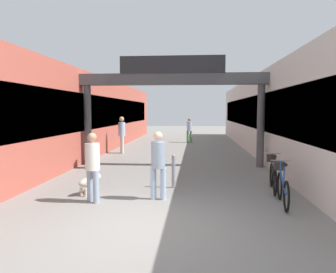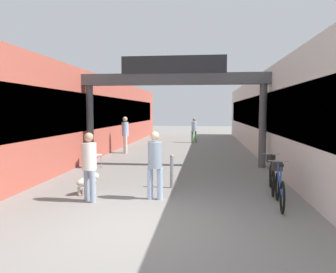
{
  "view_description": "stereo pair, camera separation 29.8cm",
  "coord_description": "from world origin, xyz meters",
  "px_view_note": "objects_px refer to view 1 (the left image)",
  "views": [
    {
      "loc": [
        0.9,
        -5.85,
        2.14
      ],
      "look_at": [
        0.0,
        4.76,
        1.3
      ],
      "focal_mm": 35.0,
      "sensor_mm": 36.0,
      "label": 1
    },
    {
      "loc": [
        1.2,
        -5.82,
        2.14
      ],
      "look_at": [
        0.0,
        4.76,
        1.3
      ],
      "focal_mm": 35.0,
      "sensor_mm": 36.0,
      "label": 2
    }
  ],
  "objects_px": {
    "pedestrian_with_dog": "(92,163)",
    "bicycle_black_second": "(273,174)",
    "pedestrian_companion": "(158,161)",
    "pedestrian_elderly_walking": "(189,129)",
    "pedestrian_carrying_crate": "(122,132)",
    "dog_on_leash": "(90,182)",
    "cafe_chair_aluminium_nearer": "(93,154)",
    "bollard_post_metal": "(173,171)",
    "bicycle_blue_nearest": "(282,185)"
  },
  "relations": [
    {
      "from": "pedestrian_elderly_walking",
      "to": "dog_on_leash",
      "type": "relative_size",
      "value": 2.26
    },
    {
      "from": "pedestrian_with_dog",
      "to": "bicycle_blue_nearest",
      "type": "height_order",
      "value": "pedestrian_with_dog"
    },
    {
      "from": "pedestrian_companion",
      "to": "pedestrian_elderly_walking",
      "type": "bearing_deg",
      "value": 88.15
    },
    {
      "from": "pedestrian_elderly_walking",
      "to": "bicycle_blue_nearest",
      "type": "distance_m",
      "value": 14.65
    },
    {
      "from": "bicycle_blue_nearest",
      "to": "bollard_post_metal",
      "type": "relative_size",
      "value": 1.8
    },
    {
      "from": "dog_on_leash",
      "to": "bicycle_blue_nearest",
      "type": "bearing_deg",
      "value": -6.13
    },
    {
      "from": "pedestrian_carrying_crate",
      "to": "pedestrian_elderly_walking",
      "type": "height_order",
      "value": "pedestrian_carrying_crate"
    },
    {
      "from": "pedestrian_carrying_crate",
      "to": "bicycle_black_second",
      "type": "height_order",
      "value": "pedestrian_carrying_crate"
    },
    {
      "from": "pedestrian_with_dog",
      "to": "pedestrian_elderly_walking",
      "type": "distance_m",
      "value": 14.79
    },
    {
      "from": "pedestrian_companion",
      "to": "cafe_chair_aluminium_nearer",
      "type": "bearing_deg",
      "value": 125.56
    },
    {
      "from": "bicycle_blue_nearest",
      "to": "cafe_chair_aluminium_nearer",
      "type": "bearing_deg",
      "value": 143.8
    },
    {
      "from": "pedestrian_with_dog",
      "to": "dog_on_leash",
      "type": "xyz_separation_m",
      "value": [
        -0.3,
        0.72,
        -0.61
      ]
    },
    {
      "from": "pedestrian_carrying_crate",
      "to": "dog_on_leash",
      "type": "xyz_separation_m",
      "value": [
        1.01,
        -8.06,
        -0.74
      ]
    },
    {
      "from": "pedestrian_with_dog",
      "to": "pedestrian_carrying_crate",
      "type": "bearing_deg",
      "value": 98.48
    },
    {
      "from": "cafe_chair_aluminium_nearer",
      "to": "bollard_post_metal",
      "type": "bearing_deg",
      "value": -41.77
    },
    {
      "from": "pedestrian_companion",
      "to": "bicycle_black_second",
      "type": "distance_m",
      "value": 3.23
    },
    {
      "from": "bicycle_black_second",
      "to": "cafe_chair_aluminium_nearer",
      "type": "bearing_deg",
      "value": 153.59
    },
    {
      "from": "bollard_post_metal",
      "to": "cafe_chair_aluminium_nearer",
      "type": "bearing_deg",
      "value": 138.23
    },
    {
      "from": "bicycle_blue_nearest",
      "to": "bollard_post_metal",
      "type": "distance_m",
      "value": 2.94
    },
    {
      "from": "pedestrian_companion",
      "to": "cafe_chair_aluminium_nearer",
      "type": "xyz_separation_m",
      "value": [
        -2.94,
        4.11,
        -0.4
      ]
    },
    {
      "from": "bicycle_black_second",
      "to": "cafe_chair_aluminium_nearer",
      "type": "distance_m",
      "value": 6.59
    },
    {
      "from": "pedestrian_with_dog",
      "to": "bicycle_black_second",
      "type": "distance_m",
      "value": 4.76
    },
    {
      "from": "pedestrian_companion",
      "to": "bicycle_blue_nearest",
      "type": "relative_size",
      "value": 0.98
    },
    {
      "from": "dog_on_leash",
      "to": "bicycle_blue_nearest",
      "type": "xyz_separation_m",
      "value": [
        4.67,
        -0.5,
        0.11
      ]
    },
    {
      "from": "pedestrian_elderly_walking",
      "to": "bollard_post_metal",
      "type": "height_order",
      "value": "pedestrian_elderly_walking"
    },
    {
      "from": "pedestrian_carrying_crate",
      "to": "pedestrian_elderly_walking",
      "type": "relative_size",
      "value": 1.11
    },
    {
      "from": "cafe_chair_aluminium_nearer",
      "to": "pedestrian_carrying_crate",
      "type": "bearing_deg",
      "value": 88.35
    },
    {
      "from": "pedestrian_with_dog",
      "to": "pedestrian_companion",
      "type": "height_order",
      "value": "pedestrian_companion"
    },
    {
      "from": "pedestrian_carrying_crate",
      "to": "pedestrian_elderly_walking",
      "type": "distance_m",
      "value": 6.73
    },
    {
      "from": "bicycle_blue_nearest",
      "to": "pedestrian_carrying_crate",
      "type": "bearing_deg",
      "value": 123.61
    },
    {
      "from": "dog_on_leash",
      "to": "cafe_chair_aluminium_nearer",
      "type": "bearing_deg",
      "value": 106.88
    },
    {
      "from": "bicycle_black_second",
      "to": "dog_on_leash",
      "type": "bearing_deg",
      "value": -170.23
    },
    {
      "from": "pedestrian_with_dog",
      "to": "pedestrian_elderly_walking",
      "type": "bearing_deg",
      "value": 82.37
    },
    {
      "from": "bicycle_black_second",
      "to": "cafe_chair_aluminium_nearer",
      "type": "height_order",
      "value": "bicycle_black_second"
    },
    {
      "from": "pedestrian_companion",
      "to": "bollard_post_metal",
      "type": "xyz_separation_m",
      "value": [
        0.28,
        1.23,
        -0.46
      ]
    },
    {
      "from": "pedestrian_with_dog",
      "to": "cafe_chair_aluminium_nearer",
      "type": "xyz_separation_m",
      "value": [
        -1.43,
        4.47,
        -0.39
      ]
    },
    {
      "from": "pedestrian_with_dog",
      "to": "pedestrian_carrying_crate",
      "type": "distance_m",
      "value": 8.88
    },
    {
      "from": "cafe_chair_aluminium_nearer",
      "to": "bicycle_blue_nearest",
      "type": "bearing_deg",
      "value": -36.2
    },
    {
      "from": "pedestrian_elderly_walking",
      "to": "bicycle_blue_nearest",
      "type": "bearing_deg",
      "value": -80.5
    },
    {
      "from": "pedestrian_carrying_crate",
      "to": "bicycle_blue_nearest",
      "type": "xyz_separation_m",
      "value": [
        5.69,
        -8.56,
        -0.63
      ]
    },
    {
      "from": "pedestrian_elderly_walking",
      "to": "bicycle_blue_nearest",
      "type": "height_order",
      "value": "pedestrian_elderly_walking"
    },
    {
      "from": "pedestrian_carrying_crate",
      "to": "bollard_post_metal",
      "type": "height_order",
      "value": "pedestrian_carrying_crate"
    },
    {
      "from": "cafe_chair_aluminium_nearer",
      "to": "pedestrian_elderly_walking",
      "type": "bearing_deg",
      "value": 71.55
    },
    {
      "from": "bicycle_black_second",
      "to": "cafe_chair_aluminium_nearer",
      "type": "xyz_separation_m",
      "value": [
        -5.91,
        2.93,
        0.1
      ]
    },
    {
      "from": "pedestrian_with_dog",
      "to": "bicycle_blue_nearest",
      "type": "distance_m",
      "value": 4.41
    },
    {
      "from": "pedestrian_companion",
      "to": "pedestrian_carrying_crate",
      "type": "xyz_separation_m",
      "value": [
        -2.81,
        8.41,
        0.13
      ]
    },
    {
      "from": "pedestrian_carrying_crate",
      "to": "bicycle_blue_nearest",
      "type": "relative_size",
      "value": 1.09
    },
    {
      "from": "pedestrian_carrying_crate",
      "to": "cafe_chair_aluminium_nearer",
      "type": "bearing_deg",
      "value": -91.65
    },
    {
      "from": "pedestrian_elderly_walking",
      "to": "cafe_chair_aluminium_nearer",
      "type": "distance_m",
      "value": 10.74
    },
    {
      "from": "pedestrian_companion",
      "to": "dog_on_leash",
      "type": "xyz_separation_m",
      "value": [
        -1.8,
        0.35,
        -0.61
      ]
    }
  ]
}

